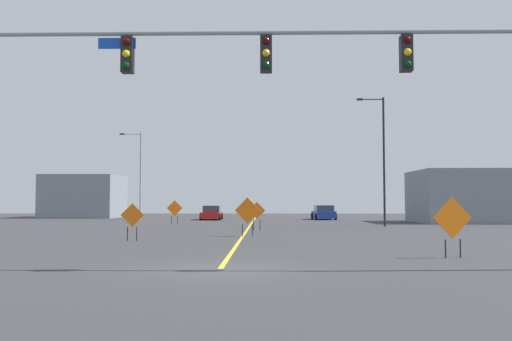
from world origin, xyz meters
TOP-DOWN VIEW (x-y plane):
  - ground at (0.00, 0.00)m, footprint 127.76×127.76m
  - road_centre_stripe at (0.00, 35.49)m, footprint 0.16×70.98m
  - traffic_signal_assembly at (3.50, -0.02)m, footprint 16.26×0.44m
  - street_lamp_mid_right at (-11.25, 37.38)m, footprint 2.18×0.24m
  - street_lamp_near_left at (9.93, 25.20)m, footprint 2.06×0.24m
  - construction_sign_median_near at (-5.16, 10.54)m, footprint 1.13×0.08m
  - construction_sign_left_shoulder at (0.26, 13.87)m, footprint 1.39×0.36m
  - construction_sign_left_lane at (-6.36, 29.43)m, footprint 1.29×0.20m
  - construction_sign_right_lane at (0.65, 19.58)m, footprint 1.10×0.08m
  - construction_sign_right_shoulder at (7.61, 3.06)m, footprint 1.39×0.33m
  - car_red_passing at (-4.23, 38.66)m, footprint 2.08×4.28m
  - car_blue_approaching at (7.01, 39.60)m, footprint 2.30×4.31m
  - roadside_building_west at (-19.37, 45.48)m, footprint 7.97×7.28m
  - roadside_building_east at (19.01, 32.59)m, footprint 9.17×7.98m

SIDE VIEW (x-z plane):
  - ground at x=0.00m, z-range 0.00..0.00m
  - road_centre_stripe at x=0.00m, z-range 0.00..0.01m
  - car_red_passing at x=-4.23m, z-range -0.07..1.34m
  - car_blue_approaching at x=7.01m, z-range -0.04..1.39m
  - construction_sign_median_near at x=-5.16m, z-range 0.23..2.04m
  - construction_sign_right_lane at x=0.65m, z-range 0.25..2.08m
  - construction_sign_left_lane at x=-6.36m, z-range 0.24..2.17m
  - construction_sign_right_shoulder at x=7.61m, z-range 0.25..2.30m
  - construction_sign_left_shoulder at x=0.26m, z-range 0.26..2.36m
  - roadside_building_east at x=19.01m, z-range 0.00..4.55m
  - roadside_building_west at x=-19.37m, z-range 0.00..4.73m
  - street_lamp_mid_right at x=-11.25m, z-range 0.45..9.05m
  - street_lamp_near_left at x=9.93m, z-range 0.45..10.13m
  - traffic_signal_assembly at x=3.50m, z-range 2.01..9.35m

